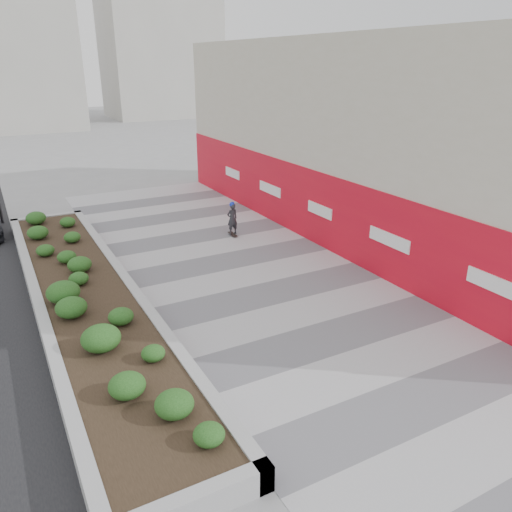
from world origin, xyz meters
The scene contains 7 objects.
ground centered at (0.00, 0.00, 0.00)m, with size 160.00×160.00×0.00m, color gray.
walkway centered at (0.00, 3.00, 0.01)m, with size 8.00×36.00×0.01m, color #A8A8AD.
building centered at (6.98, 8.98, 3.98)m, with size 6.04×24.08×8.00m.
planter centered at (-5.50, 7.00, 0.42)m, with size 3.00×18.00×0.90m.
distant_bldg_north_r centered at (15.00, 60.00, 12.00)m, with size 14.00×10.00×24.00m, color #ADAAA3.
manhole_cover centered at (0.50, 3.00, 0.00)m, with size 0.44×0.44×0.01m, color #595654.
skateboarder centered at (1.38, 10.78, 0.77)m, with size 0.53×0.74×1.51m.
Camera 1 is at (-7.46, -7.71, 7.08)m, focal length 35.00 mm.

